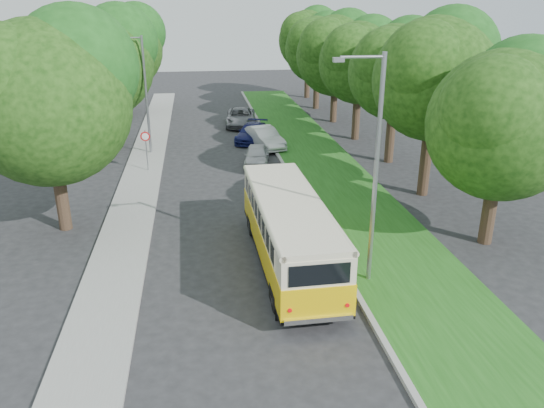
{
  "coord_description": "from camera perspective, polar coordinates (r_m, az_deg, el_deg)",
  "views": [
    {
      "loc": [
        -1.53,
        -18.65,
        9.46
      ],
      "look_at": [
        1.43,
        1.84,
        1.5
      ],
      "focal_mm": 35.0,
      "sensor_mm": 36.0,
      "label": 1
    }
  ],
  "objects": [
    {
      "name": "ground",
      "position": [
        20.97,
        -3.16,
        -5.82
      ],
      "size": [
        120.0,
        120.0,
        0.0
      ],
      "primitive_type": "plane",
      "color": "#252527",
      "rests_on": "ground"
    },
    {
      "name": "sidewalk",
      "position": [
        25.66,
        -14.95,
        -1.21
      ],
      "size": [
        2.2,
        70.0,
        0.12
      ],
      "primitive_type": "cube",
      "color": "gray",
      "rests_on": "ground"
    },
    {
      "name": "curb",
      "position": [
        25.96,
        3.75,
        -0.21
      ],
      "size": [
        0.2,
        70.0,
        0.15
      ],
      "primitive_type": "cube",
      "color": "gray",
      "rests_on": "ground"
    },
    {
      "name": "car_blue",
      "position": [
        38.29,
        -2.2,
        7.67
      ],
      "size": [
        3.08,
        4.65,
        1.25
      ],
      "primitive_type": "imported",
      "rotation": [
        0.0,
        0.0,
        -0.34
      ],
      "color": "#12164F",
      "rests_on": "ground"
    },
    {
      "name": "treeline",
      "position": [
        37.11,
        -0.98,
        15.56
      ],
      "size": [
        24.27,
        41.91,
        9.46
      ],
      "color": "#332319",
      "rests_on": "ground"
    },
    {
      "name": "vintage_bus",
      "position": [
        19.77,
        1.84,
        -3.1
      ],
      "size": [
        2.57,
        9.33,
        2.76
      ],
      "primitive_type": null,
      "rotation": [
        0.0,
        0.0,
        0.02
      ],
      "color": "yellow",
      "rests_on": "ground"
    },
    {
      "name": "lamppost_near",
      "position": [
        17.88,
        10.89,
        4.11
      ],
      "size": [
        1.71,
        0.16,
        8.0
      ],
      "color": "gray",
      "rests_on": "ground"
    },
    {
      "name": "car_silver",
      "position": [
        32.5,
        -1.65,
        5.23
      ],
      "size": [
        2.01,
        3.82,
        1.24
      ],
      "primitive_type": "imported",
      "rotation": [
        0.0,
        0.0,
        -0.16
      ],
      "color": "#BBBAC0",
      "rests_on": "ground"
    },
    {
      "name": "car_grey",
      "position": [
        43.3,
        -3.39,
        9.29
      ],
      "size": [
        2.81,
        5.15,
        1.37
      ],
      "primitive_type": "imported",
      "rotation": [
        0.0,
        0.0,
        -0.11
      ],
      "color": "slate",
      "rests_on": "ground"
    },
    {
      "name": "lamppost_far",
      "position": [
        35.21,
        -13.57,
        11.72
      ],
      "size": [
        1.71,
        0.16,
        7.5
      ],
      "color": "gray",
      "rests_on": "ground"
    },
    {
      "name": "car_white",
      "position": [
        36.49,
        -0.85,
        7.15
      ],
      "size": [
        2.63,
        4.56,
        1.42
      ],
      "primitive_type": "imported",
      "rotation": [
        0.0,
        0.0,
        0.28
      ],
      "color": "silver",
      "rests_on": "ground"
    },
    {
      "name": "warning_sign",
      "position": [
        31.73,
        -13.42,
        6.32
      ],
      "size": [
        0.56,
        0.1,
        2.5
      ],
      "color": "gray",
      "rests_on": "ground"
    },
    {
      "name": "grass_verge",
      "position": [
        26.53,
        8.72,
        0.03
      ],
      "size": [
        4.5,
        70.0,
        0.13
      ],
      "primitive_type": "cube",
      "color": "#1E5216",
      "rests_on": "ground"
    }
  ]
}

